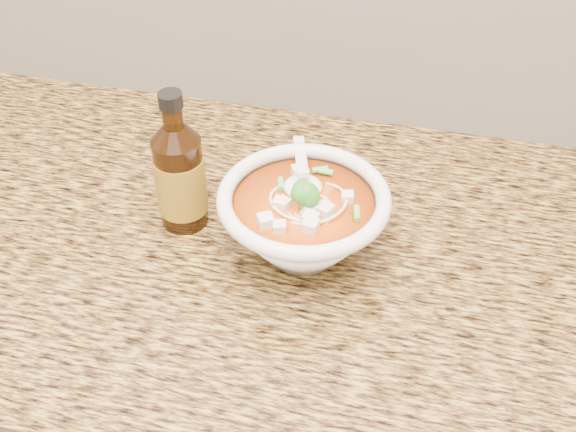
# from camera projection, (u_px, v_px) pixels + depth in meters

# --- Properties ---
(cabinet) EXTENTS (4.00, 0.65, 0.86)m
(cabinet) POSITION_uv_depth(u_px,v_px,m) (271.00, 432.00, 1.27)
(cabinet) COLOR #311D0E
(cabinet) RESTS_ON ground
(counter_slab) EXTENTS (4.00, 0.68, 0.04)m
(counter_slab) POSITION_uv_depth(u_px,v_px,m) (265.00, 248.00, 0.97)
(counter_slab) COLOR #A4883C
(counter_slab) RESTS_ON cabinet
(soup_bowl) EXTENTS (0.22, 0.24, 0.12)m
(soup_bowl) POSITION_uv_depth(u_px,v_px,m) (303.00, 221.00, 0.91)
(soup_bowl) COLOR silver
(soup_bowl) RESTS_ON counter_slab
(hot_sauce_bottle) EXTENTS (0.08, 0.08, 0.20)m
(hot_sauce_bottle) POSITION_uv_depth(u_px,v_px,m) (180.00, 176.00, 0.94)
(hot_sauce_bottle) COLOR #381C07
(hot_sauce_bottle) RESTS_ON counter_slab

